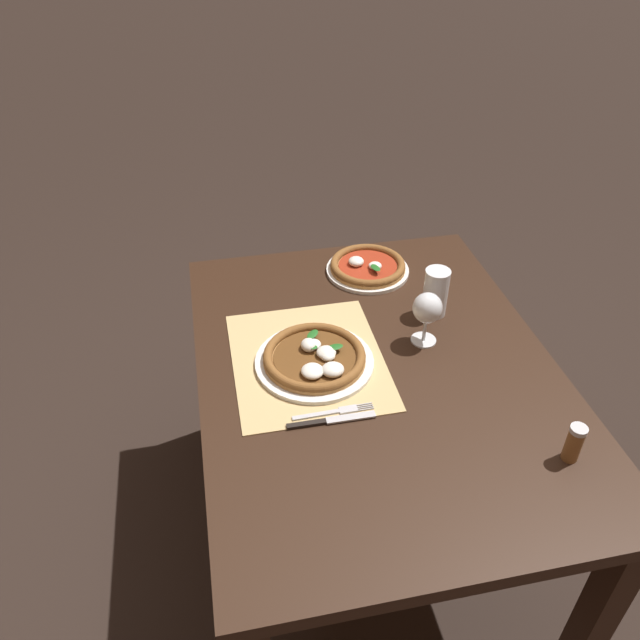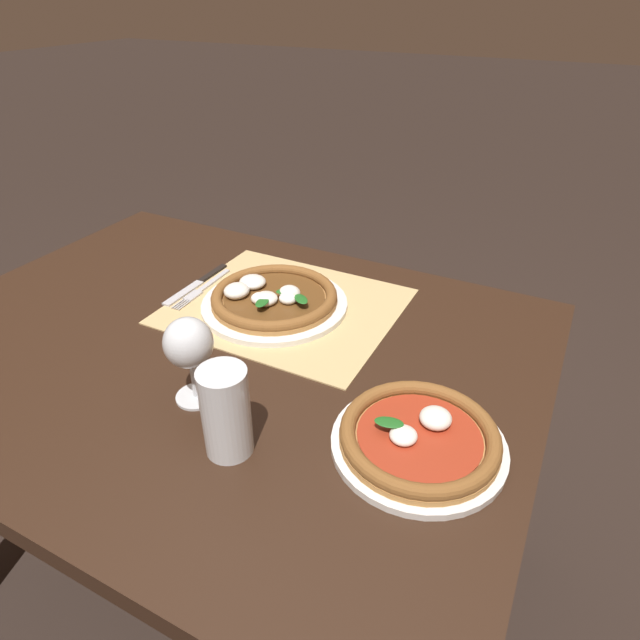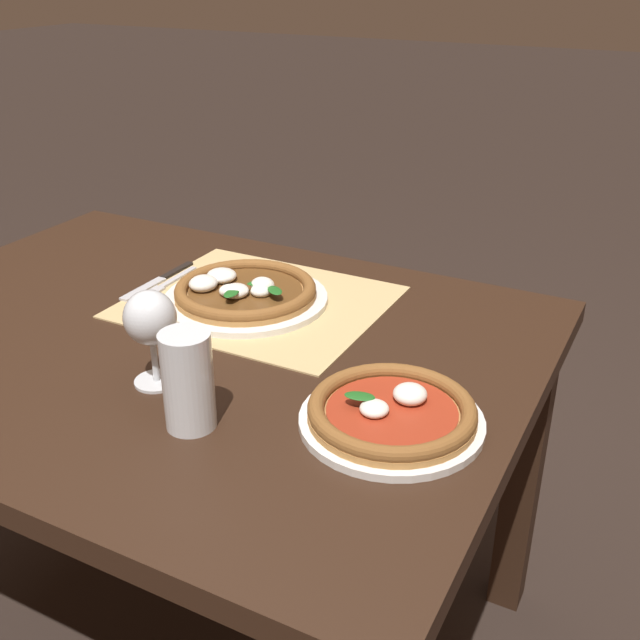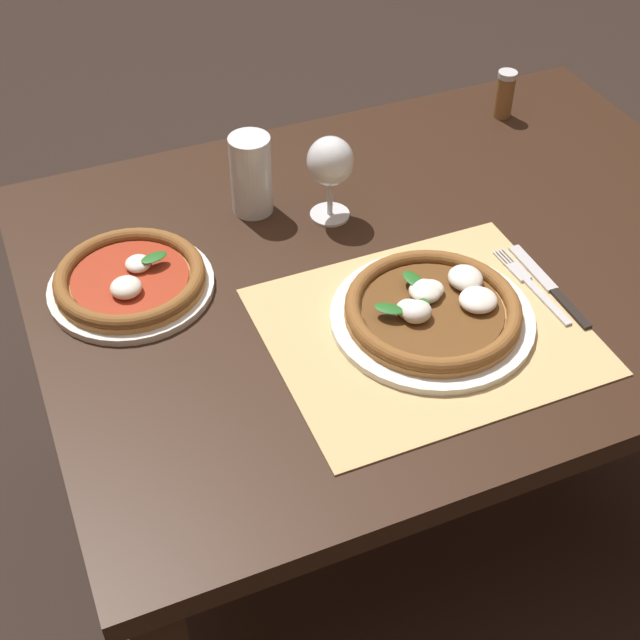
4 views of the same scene
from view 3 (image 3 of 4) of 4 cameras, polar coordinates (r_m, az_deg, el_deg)
The scene contains 9 objects.
ground_plane at distance 1.80m, azimuth -8.77°, elevation -22.42°, with size 24.00×24.00×0.00m, color black.
dining_table at distance 1.39m, azimuth -10.53°, elevation -4.77°, with size 1.24×0.93×0.74m.
paper_placemat at distance 1.44m, azimuth -4.72°, elevation 1.40°, with size 0.47×0.40×0.00m, color tan.
pizza_near at distance 1.43m, azimuth -5.79°, elevation 2.11°, with size 0.31×0.31×0.05m.
pizza_far at distance 1.07m, azimuth 5.50°, elevation -7.09°, with size 0.26×0.26×0.05m.
wine_glass at distance 1.15m, azimuth -12.80°, elevation -0.14°, with size 0.08×0.08×0.16m.
pint_glass at distance 1.05m, azimuth -10.01°, elevation -4.71°, with size 0.07×0.07×0.15m.
fork at distance 1.53m, azimuth -11.72°, elevation 2.63°, with size 0.02×0.20×0.00m.
knife at distance 1.55m, azimuth -12.21°, elevation 2.95°, with size 0.02×0.22×0.01m.
Camera 3 is at (-0.77, 0.93, 1.34)m, focal length 42.00 mm.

